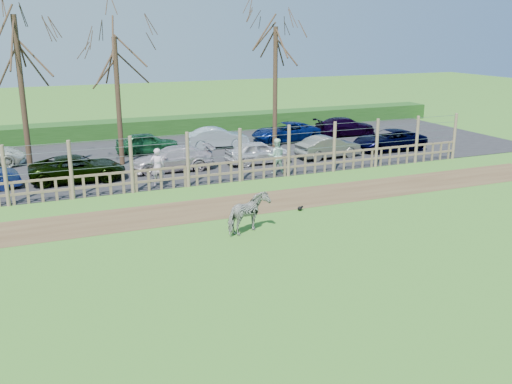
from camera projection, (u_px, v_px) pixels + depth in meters
name	position (u px, v px, depth m)	size (l,w,h in m)	color
ground	(257.00, 247.00, 18.64)	(120.00, 120.00, 0.00)	#55AA40
dirt_strip	(213.00, 208.00, 22.63)	(34.00, 2.80, 0.01)	brown
asphalt	(156.00, 157.00, 31.50)	(44.00, 13.00, 0.04)	#232326
hedge	(131.00, 128.00, 37.56)	(46.00, 2.00, 1.10)	#1E4716
fence	(188.00, 169.00, 25.52)	(30.16, 0.16, 2.50)	brown
tree_left	(18.00, 58.00, 25.77)	(4.80, 4.80, 7.88)	#3D2B1E
tree_mid	(116.00, 70.00, 28.53)	(4.80, 4.80, 6.83)	#3D2B1E
tree_right	(275.00, 59.00, 32.21)	(4.80, 4.80, 7.35)	#3D2B1E
zebra	(248.00, 214.00, 19.75)	(0.76, 1.66, 1.40)	gray
visitor_a	(157.00, 167.00, 25.54)	(0.63, 0.41, 1.72)	silver
visitor_b	(276.00, 156.00, 27.79)	(0.84, 0.65, 1.72)	silver
crow	(300.00, 208.00, 22.33)	(0.24, 0.18, 0.20)	black
car_2	(78.00, 168.00, 26.43)	(1.99, 4.32, 1.20)	black
car_3	(172.00, 159.00, 28.37)	(1.68, 4.13, 1.20)	#C2B4BA
car_4	(258.00, 152.00, 29.88)	(1.42, 3.52, 1.20)	silver
car_5	(328.00, 147.00, 31.24)	(1.27, 3.64, 1.20)	#62645D
car_6	(389.00, 140.00, 33.17)	(1.99, 4.32, 1.20)	black
car_10	(147.00, 143.00, 32.27)	(1.42, 3.52, 1.20)	#18552B
car_11	(217.00, 138.00, 33.87)	(1.27, 3.64, 1.20)	#AFC1C8
car_12	(286.00, 132.00, 35.72)	(1.99, 4.32, 1.20)	#051551
car_13	(345.00, 126.00, 37.74)	(1.68, 4.13, 1.20)	black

